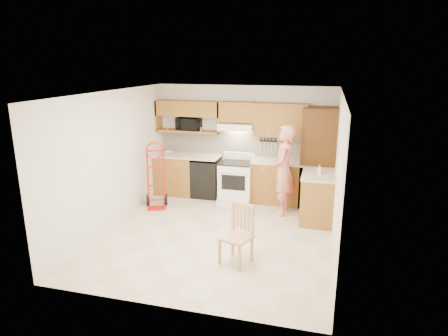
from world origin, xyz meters
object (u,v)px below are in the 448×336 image
at_px(microwave, 189,124).
at_px(dining_chair, 236,235).
at_px(person, 283,171).
at_px(hand_truck, 156,179).
at_px(range, 236,179).

height_order(microwave, dining_chair, microwave).
height_order(person, hand_truck, person).
xyz_separation_m(range, hand_truck, (-1.54, -0.76, 0.11)).
bearing_deg(dining_chair, microwave, 141.19).
distance_m(microwave, hand_truck, 1.54).
bearing_deg(hand_truck, person, -14.70).
distance_m(microwave, person, 2.50).
bearing_deg(microwave, hand_truck, -101.67).
xyz_separation_m(person, dining_chair, (-0.44, -2.21, -0.45)).
relative_size(hand_truck, dining_chair, 1.38).
relative_size(microwave, hand_truck, 0.41).
bearing_deg(hand_truck, range, 4.34).
height_order(range, dining_chair, range).
bearing_deg(range, hand_truck, -153.86).
distance_m(person, hand_truck, 2.64).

